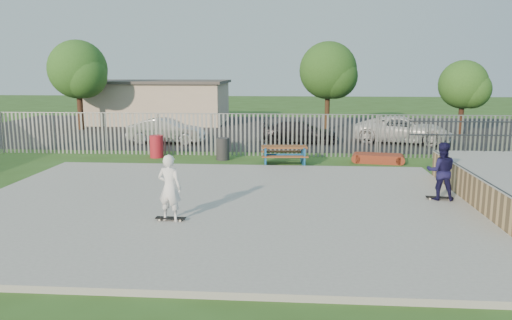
# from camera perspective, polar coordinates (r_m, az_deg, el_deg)

# --- Properties ---
(ground) EXTENTS (120.00, 120.00, 0.00)m
(ground) POSITION_cam_1_polar(r_m,az_deg,el_deg) (15.08, -4.49, -5.44)
(ground) COLOR #2F501B
(ground) RESTS_ON ground
(concrete_slab) EXTENTS (15.00, 12.00, 0.15)m
(concrete_slab) POSITION_cam_1_polar(r_m,az_deg,el_deg) (15.06, -4.50, -5.17)
(concrete_slab) COLOR gray
(concrete_slab) RESTS_ON ground
(fence) EXTENTS (26.04, 16.02, 2.00)m
(fence) POSITION_cam_1_polar(r_m,az_deg,el_deg) (19.22, 0.49, 1.11)
(fence) COLOR gray
(fence) RESTS_ON ground
(picnic_table) EXTENTS (2.07, 1.75, 0.82)m
(picnic_table) POSITION_cam_1_polar(r_m,az_deg,el_deg) (21.52, 3.23, 0.54)
(picnic_table) COLOR brown
(picnic_table) RESTS_ON ground
(funbox) EXTENTS (2.03, 1.25, 0.38)m
(funbox) POSITION_cam_1_polar(r_m,az_deg,el_deg) (22.70, 13.77, 0.18)
(funbox) COLOR maroon
(funbox) RESTS_ON ground
(trash_bin_red) EXTENTS (0.62, 0.62, 1.04)m
(trash_bin_red) POSITION_cam_1_polar(r_m,az_deg,el_deg) (23.73, -11.29, 1.53)
(trash_bin_red) COLOR #AB1A26
(trash_bin_red) RESTS_ON ground
(trash_bin_grey) EXTENTS (0.60, 0.60, 1.00)m
(trash_bin_grey) POSITION_cam_1_polar(r_m,az_deg,el_deg) (22.72, -3.83, 1.28)
(trash_bin_grey) COLOR #29292B
(trash_bin_grey) RESTS_ON ground
(parking_lot) EXTENTS (40.00, 18.00, 0.02)m
(parking_lot) POSITION_cam_1_polar(r_m,az_deg,el_deg) (33.66, 0.42, 3.46)
(parking_lot) COLOR black
(parking_lot) RESTS_ON ground
(car_silver) EXTENTS (4.22, 1.52, 1.38)m
(car_silver) POSITION_cam_1_polar(r_m,az_deg,el_deg) (27.96, -10.21, 3.30)
(car_silver) COLOR #B6B7BB
(car_silver) RESTS_ON parking_lot
(car_dark) EXTENTS (4.29, 1.81, 1.23)m
(car_dark) POSITION_cam_1_polar(r_m,az_deg,el_deg) (27.88, 5.01, 3.25)
(car_dark) COLOR black
(car_dark) RESTS_ON parking_lot
(car_white) EXTENTS (5.65, 3.59, 1.45)m
(car_white) POSITION_cam_1_polar(r_m,az_deg,el_deg) (28.89, 16.43, 3.33)
(car_white) COLOR white
(car_white) RESTS_ON parking_lot
(building) EXTENTS (10.40, 6.40, 3.20)m
(building) POSITION_cam_1_polar(r_m,az_deg,el_deg) (38.80, -11.12, 6.57)
(building) COLOR beige
(building) RESTS_ON ground
(tree_left) EXTENTS (3.87, 3.87, 5.97)m
(tree_left) POSITION_cam_1_polar(r_m,az_deg,el_deg) (35.67, -19.70, 9.70)
(tree_left) COLOR #442A1B
(tree_left) RESTS_ON ground
(tree_mid) EXTENTS (3.80, 3.80, 5.87)m
(tree_mid) POSITION_cam_1_polar(r_m,az_deg,el_deg) (33.92, 8.25, 10.08)
(tree_mid) COLOR #432D1B
(tree_mid) RESTS_ON ground
(tree_right) EXTENTS (2.99, 2.99, 4.61)m
(tree_right) POSITION_cam_1_polar(r_m,az_deg,el_deg) (33.74, 22.61, 7.95)
(tree_right) COLOR #3B2217
(tree_right) RESTS_ON ground
(skateboard_a) EXTENTS (0.82, 0.30, 0.08)m
(skateboard_a) POSITION_cam_1_polar(r_m,az_deg,el_deg) (16.37, 20.21, -4.11)
(skateboard_a) COLOR black
(skateboard_a) RESTS_ON concrete_slab
(skateboard_b) EXTENTS (0.81, 0.23, 0.08)m
(skateboard_b) POSITION_cam_1_polar(r_m,az_deg,el_deg) (13.51, -9.73, -6.64)
(skateboard_b) COLOR black
(skateboard_b) RESTS_ON concrete_slab
(skater_navy) EXTENTS (0.94, 0.77, 1.77)m
(skater_navy) POSITION_cam_1_polar(r_m,az_deg,el_deg) (16.19, 20.40, -1.20)
(skater_navy) COLOR #131138
(skater_navy) RESTS_ON concrete_slab
(skater_white) EXTENTS (0.72, 0.55, 1.77)m
(skater_white) POSITION_cam_1_polar(r_m,az_deg,el_deg) (13.28, -9.84, -3.14)
(skater_white) COLOR white
(skater_white) RESTS_ON concrete_slab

